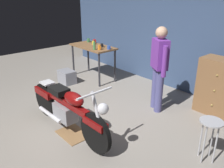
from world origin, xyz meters
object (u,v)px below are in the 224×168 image
object	(u,v)px
storage_bin	(67,77)
mug_orange_travel	(99,47)
mug_red_diner	(95,41)
shop_stool	(210,130)
person_standing	(159,66)
mug_green_speckled	(88,40)
mug_blue_enamel	(109,48)
mug_black_matte	(102,45)
bottle	(94,46)
wooden_dresser	(220,88)
mug_yellow_tall	(94,43)
motorcycle	(67,108)

from	to	relation	value
storage_bin	mug_orange_travel	distance (m)	1.17
mug_orange_travel	mug_red_diner	bearing A→B (deg)	151.72
mug_red_diner	mug_orange_travel	bearing A→B (deg)	-28.28
mug_red_diner	shop_stool	bearing A→B (deg)	-14.76
person_standing	mug_green_speckled	distance (m)	2.75
mug_orange_travel	mug_red_diner	world-z (taller)	mug_orange_travel
mug_blue_enamel	mug_black_matte	xyz separation A→B (m)	(-0.28, 0.01, 0.00)
mug_black_matte	bottle	world-z (taller)	bottle
mug_blue_enamel	mug_red_diner	world-z (taller)	mug_red_diner
wooden_dresser	storage_bin	size ratio (longest dim) A/B	2.50
storage_bin	mug_yellow_tall	size ratio (longest dim) A/B	3.87
motorcycle	mug_orange_travel	world-z (taller)	mug_orange_travel
storage_bin	mug_red_diner	distance (m)	1.27
mug_yellow_tall	mug_blue_enamel	bearing A→B (deg)	-4.42
wooden_dresser	mug_black_matte	size ratio (longest dim) A/B	10.67
mug_orange_travel	mug_red_diner	distance (m)	0.77
mug_blue_enamel	mug_yellow_tall	size ratio (longest dim) A/B	1.02
shop_stool	wooden_dresser	xyz separation A→B (m)	(-0.57, 1.44, 0.05)
motorcycle	mug_green_speckled	distance (m)	3.11
mug_orange_travel	mug_yellow_tall	bearing A→B (deg)	156.38
person_standing	mug_black_matte	size ratio (longest dim) A/B	16.20
person_standing	mug_black_matte	world-z (taller)	person_standing
mug_green_speckled	wooden_dresser	bearing A→B (deg)	7.04
shop_stool	bottle	size ratio (longest dim) A/B	2.66
motorcycle	bottle	xyz separation A→B (m)	(-1.43, 1.68, 0.55)
mug_yellow_tall	mug_orange_travel	xyz separation A→B (m)	(0.57, -0.25, 0.01)
wooden_dresser	mug_orange_travel	size ratio (longest dim) A/B	9.36
mug_blue_enamel	bottle	bearing A→B (deg)	-122.22
shop_stool	mug_red_diner	xyz separation A→B (m)	(-3.99, 1.05, 0.45)
mug_red_diner	motorcycle	bearing A→B (deg)	-46.46
mug_red_diner	bottle	bearing A→B (deg)	-37.45
mug_yellow_tall	bottle	world-z (taller)	bottle
person_standing	mug_red_diner	distance (m)	2.56
storage_bin	bottle	xyz separation A→B (m)	(0.53, 0.52, 0.83)
wooden_dresser	mug_orange_travel	world-z (taller)	wooden_dresser
person_standing	storage_bin	size ratio (longest dim) A/B	3.80
person_standing	shop_stool	bearing A→B (deg)	-174.26
person_standing	mug_orange_travel	xyz separation A→B (m)	(-1.85, 0.00, 0.03)
mug_blue_enamel	mug_orange_travel	xyz separation A→B (m)	(-0.13, -0.19, 0.01)
mug_black_matte	mug_green_speckled	bearing A→B (deg)	171.91
mug_black_matte	mug_orange_travel	distance (m)	0.26
mug_orange_travel	bottle	distance (m)	0.13
mug_orange_travel	mug_black_matte	bearing A→B (deg)	127.39
shop_stool	mug_green_speckled	xyz separation A→B (m)	(-4.19, 0.99, 0.45)
person_standing	wooden_dresser	distance (m)	1.23
storage_bin	mug_green_speckled	distance (m)	1.25
bottle	mug_blue_enamel	bearing A→B (deg)	57.78
person_standing	mug_yellow_tall	size ratio (longest dim) A/B	14.69
motorcycle	mug_blue_enamel	bearing A→B (deg)	120.63
mug_black_matte	mug_red_diner	distance (m)	0.55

